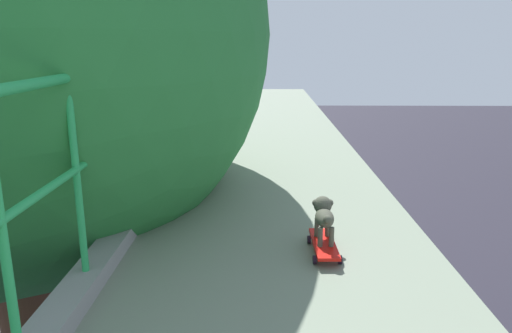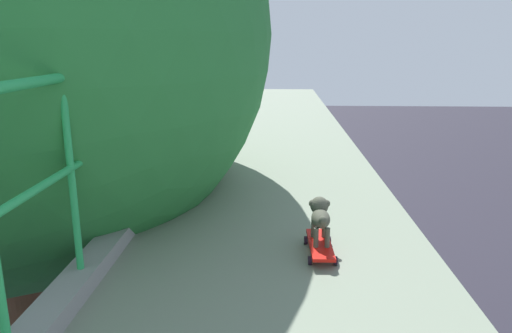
# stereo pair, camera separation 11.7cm
# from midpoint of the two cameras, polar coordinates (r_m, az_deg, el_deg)

# --- Properties ---
(city_bus) EXTENTS (2.54, 10.06, 3.26)m
(city_bus) POSITION_cam_midpoint_polar(r_m,az_deg,el_deg) (23.06, -21.50, -1.50)
(city_bus) COLOR #134691
(city_bus) RESTS_ON ground
(roadside_tree_far) EXTENTS (4.02, 4.02, 7.41)m
(roadside_tree_far) POSITION_cam_midpoint_polar(r_m,az_deg,el_deg) (11.29, -12.97, 4.19)
(roadside_tree_far) COLOR brown
(roadside_tree_far) RESTS_ON ground
(toy_skateboard) EXTENTS (0.21, 0.55, 0.09)m
(toy_skateboard) POSITION_cam_midpoint_polar(r_m,az_deg,el_deg) (3.58, 8.58, -9.27)
(toy_skateboard) COLOR red
(toy_skateboard) RESTS_ON overpass_deck
(small_dog) EXTENTS (0.16, 0.36, 0.31)m
(small_dog) POSITION_cam_midpoint_polar(r_m,az_deg,el_deg) (3.55, 8.60, -5.73)
(small_dog) COLOR #484A3C
(small_dog) RESTS_ON toy_skateboard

